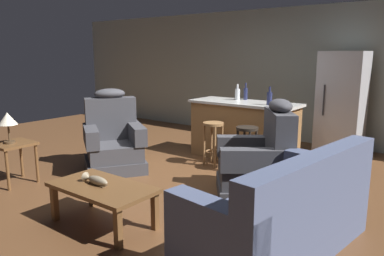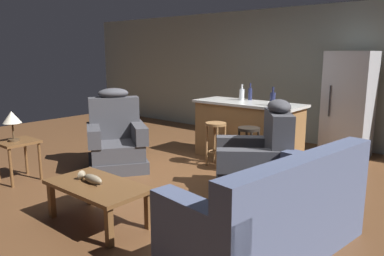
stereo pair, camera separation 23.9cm
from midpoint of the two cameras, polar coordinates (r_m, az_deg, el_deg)
name	(u,v)px [view 1 (the left image)]	position (r m, az deg, el deg)	size (l,w,h in m)	color
ground_plane	(195,179)	(5.25, -0.90, -7.84)	(12.00, 12.00, 0.00)	brown
back_wall	(289,75)	(7.68, 13.76, 7.84)	(12.00, 0.05, 2.60)	#939E93
coffee_table	(103,191)	(3.95, -15.19, -9.23)	(1.10, 0.60, 0.42)	brown
fish_figurine	(96,180)	(3.98, -16.17, -7.66)	(0.34, 0.10, 0.10)	#4C3823
couch	(284,216)	(3.39, 11.87, -13.04)	(1.10, 2.00, 0.94)	#4C5675
recliner_near_lamp	(113,141)	(5.77, -13.06, -2.01)	(1.17, 1.17, 1.20)	#3D3D42
recliner_near_island	(260,163)	(4.60, 8.81, -5.27)	(1.17, 1.17, 1.20)	#3D3D42
end_table	(14,150)	(5.57, -26.68, -3.01)	(0.48, 0.48, 0.56)	brown
table_lamp	(8,120)	(5.48, -27.42, 1.05)	(0.24, 0.24, 0.41)	#4C3823
kitchen_island	(244,130)	(6.21, 6.80, -0.34)	(1.80, 0.70, 0.95)	olive
bar_stool_left	(213,136)	(5.79, 2.07, -1.19)	(0.32, 0.32, 0.68)	olive
bar_stool_right	(247,141)	(5.48, 7.12, -1.99)	(0.32, 0.32, 0.68)	black
refrigerator	(342,104)	(6.77, 20.90, 3.42)	(0.70, 0.69, 1.76)	#B7B7BC
bottle_tall_green	(237,94)	(6.36, 5.86, 5.19)	(0.08, 0.08, 0.27)	silver
bottle_short_amber	(269,98)	(5.79, 10.56, 4.51)	(0.08, 0.08, 0.28)	#23284C
bottle_wine_dark	(246,93)	(6.39, 7.10, 5.25)	(0.07, 0.07, 0.29)	#23284C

